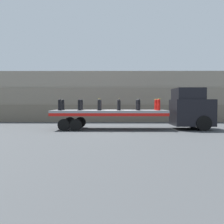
# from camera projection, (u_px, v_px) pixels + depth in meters

# --- Properties ---
(ground_plane) EXTENTS (120.00, 120.00, 0.00)m
(ground_plane) POSITION_uv_depth(u_px,v_px,m) (109.00, 129.00, 17.81)
(ground_plane) COLOR #3F4244
(rock_cliff) EXTENTS (60.00, 3.30, 5.04)m
(rock_cliff) POSITION_uv_depth(u_px,v_px,m) (111.00, 97.00, 25.95)
(rock_cliff) COLOR #706656
(rock_cliff) RESTS_ON ground_plane
(truck_cab) EXTENTS (2.68, 2.61, 2.91)m
(truck_cab) POSITION_uv_depth(u_px,v_px,m) (192.00, 109.00, 17.72)
(truck_cab) COLOR black
(truck_cab) RESTS_ON ground_plane
(flatbed_trailer) EXTENTS (8.04, 2.59, 1.36)m
(flatbed_trailer) POSITION_uv_depth(u_px,v_px,m) (103.00, 114.00, 17.77)
(flatbed_trailer) COLOR gray
(flatbed_trailer) RESTS_ON ground_plane
(fire_hydrant_black_near_0) EXTENTS (0.28, 0.50, 0.78)m
(fire_hydrant_black_near_0) POSITION_uv_depth(u_px,v_px,m) (60.00, 105.00, 17.22)
(fire_hydrant_black_near_0) COLOR black
(fire_hydrant_black_near_0) RESTS_ON flatbed_trailer
(fire_hydrant_black_far_0) EXTENTS (0.28, 0.50, 0.78)m
(fire_hydrant_black_far_0) POSITION_uv_depth(u_px,v_px,m) (63.00, 105.00, 18.32)
(fire_hydrant_black_far_0) COLOR black
(fire_hydrant_black_far_0) RESTS_ON flatbed_trailer
(fire_hydrant_black_near_1) EXTENTS (0.28, 0.50, 0.78)m
(fire_hydrant_black_near_1) POSITION_uv_depth(u_px,v_px,m) (79.00, 105.00, 17.21)
(fire_hydrant_black_near_1) COLOR black
(fire_hydrant_black_near_1) RESTS_ON flatbed_trailer
(fire_hydrant_black_far_1) EXTENTS (0.28, 0.50, 0.78)m
(fire_hydrant_black_far_1) POSITION_uv_depth(u_px,v_px,m) (81.00, 105.00, 18.31)
(fire_hydrant_black_far_1) COLOR black
(fire_hydrant_black_far_1) RESTS_ON flatbed_trailer
(fire_hydrant_black_near_2) EXTENTS (0.28, 0.50, 0.78)m
(fire_hydrant_black_near_2) POSITION_uv_depth(u_px,v_px,m) (99.00, 105.00, 17.21)
(fire_hydrant_black_near_2) COLOR black
(fire_hydrant_black_near_2) RESTS_ON flatbed_trailer
(fire_hydrant_black_far_2) EXTENTS (0.28, 0.50, 0.78)m
(fire_hydrant_black_far_2) POSITION_uv_depth(u_px,v_px,m) (100.00, 105.00, 18.30)
(fire_hydrant_black_far_2) COLOR black
(fire_hydrant_black_far_2) RESTS_ON flatbed_trailer
(fire_hydrant_black_near_3) EXTENTS (0.28, 0.50, 0.78)m
(fire_hydrant_black_near_3) POSITION_uv_depth(u_px,v_px,m) (119.00, 105.00, 17.20)
(fire_hydrant_black_near_3) COLOR black
(fire_hydrant_black_near_3) RESTS_ON flatbed_trailer
(fire_hydrant_black_far_3) EXTENTS (0.28, 0.50, 0.78)m
(fire_hydrant_black_far_3) POSITION_uv_depth(u_px,v_px,m) (119.00, 105.00, 18.29)
(fire_hydrant_black_far_3) COLOR black
(fire_hydrant_black_far_3) RESTS_ON flatbed_trailer
(fire_hydrant_black_near_4) EXTENTS (0.28, 0.50, 0.78)m
(fire_hydrant_black_near_4) POSITION_uv_depth(u_px,v_px,m) (139.00, 105.00, 17.19)
(fire_hydrant_black_near_4) COLOR black
(fire_hydrant_black_near_4) RESTS_ON flatbed_trailer
(fire_hydrant_black_far_4) EXTENTS (0.28, 0.50, 0.78)m
(fire_hydrant_black_far_4) POSITION_uv_depth(u_px,v_px,m) (137.00, 105.00, 18.28)
(fire_hydrant_black_far_4) COLOR black
(fire_hydrant_black_far_4) RESTS_ON flatbed_trailer
(fire_hydrant_red_near_5) EXTENTS (0.28, 0.50, 0.78)m
(fire_hydrant_red_near_5) POSITION_uv_depth(u_px,v_px,m) (159.00, 105.00, 17.18)
(fire_hydrant_red_near_5) COLOR red
(fire_hydrant_red_near_5) RESTS_ON flatbed_trailer
(fire_hydrant_red_far_5) EXTENTS (0.28, 0.50, 0.78)m
(fire_hydrant_red_far_5) POSITION_uv_depth(u_px,v_px,m) (156.00, 105.00, 18.27)
(fire_hydrant_red_far_5) COLOR red
(fire_hydrant_red_far_5) RESTS_ON flatbed_trailer
(cargo_strap_rear) EXTENTS (0.05, 2.69, 0.01)m
(cargo_strap_rear) POSITION_uv_depth(u_px,v_px,m) (100.00, 99.00, 17.74)
(cargo_strap_rear) COLOR yellow
(cargo_strap_rear) RESTS_ON fire_hydrant_black_near_2
(cargo_strap_middle) EXTENTS (0.05, 2.69, 0.01)m
(cargo_strap_middle) POSITION_uv_depth(u_px,v_px,m) (119.00, 99.00, 17.73)
(cargo_strap_middle) COLOR yellow
(cargo_strap_middle) RESTS_ON fire_hydrant_black_near_3
(cargo_strap_front) EXTENTS (0.05, 2.69, 0.01)m
(cargo_strap_front) POSITION_uv_depth(u_px,v_px,m) (157.00, 99.00, 17.71)
(cargo_strap_front) COLOR yellow
(cargo_strap_front) RESTS_ON fire_hydrant_red_near_5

